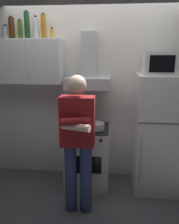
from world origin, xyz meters
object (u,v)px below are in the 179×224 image
(range_hood, at_px, (88,73))
(bottle_vodka_clear, at_px, (36,28))
(bottle_canister_steel, at_px, (6,33))
(bottle_spice_jar, at_px, (52,34))
(bottle_liquor_amber, at_px, (44,27))
(person_standing, at_px, (78,141))
(bottle_wine_green, at_px, (27,25))
(bottle_olive_oil, at_px, (20,30))
(refrigerator, at_px, (157,134))
(upper_cabinet, at_px, (31,62))
(bottle_rum_dark, at_px, (12,28))
(stove_oven, at_px, (88,156))
(microwave, at_px, (162,63))
(cooking_pot, at_px, (96,126))

(range_hood, distance_m, bottle_vodka_clear, 0.92)
(bottle_vodka_clear, bearing_deg, bottle_canister_steel, 176.35)
(bottle_spice_jar, bearing_deg, bottle_liquor_amber, -177.66)
(person_standing, bearing_deg, bottle_wine_green, 137.28)
(bottle_liquor_amber, relative_size, bottle_olive_oil, 1.26)
(refrigerator, bearing_deg, bottle_wine_green, 177.01)
(range_hood, height_order, bottle_olive_oil, bottle_olive_oil)
(upper_cabinet, relative_size, bottle_rum_dark, 3.08)
(bottle_vodka_clear, relative_size, bottle_wine_green, 0.83)
(person_standing, xyz_separation_m, bottle_liquor_amber, (-0.55, 0.74, 1.30))
(bottle_olive_oil, bearing_deg, bottle_rum_dark, -162.69)
(stove_oven, bearing_deg, bottle_canister_steel, 171.95)
(upper_cabinet, bearing_deg, person_standing, -44.26)
(microwave, distance_m, bottle_vodka_clear, 1.71)
(stove_oven, height_order, bottle_rum_dark, bottle_rum_dark)
(bottle_liquor_amber, bearing_deg, cooking_pot, -19.17)
(bottle_olive_oil, height_order, bottle_rum_dark, bottle_rum_dark)
(bottle_rum_dark, height_order, bottle_vodka_clear, same)
(microwave, height_order, bottle_vodka_clear, bottle_vodka_clear)
(bottle_vodka_clear, bearing_deg, person_standing, -48.58)
(person_standing, xyz_separation_m, bottle_vodka_clear, (-0.65, 0.74, 1.29))
(upper_cabinet, relative_size, bottle_olive_oil, 3.51)
(bottle_canister_steel, bearing_deg, bottle_rum_dark, -18.86)
(cooking_pot, xyz_separation_m, bottle_liquor_amber, (-0.73, 0.25, 1.28))
(stove_oven, bearing_deg, person_standing, -94.72)
(bottle_olive_oil, distance_m, bottle_wine_green, 0.15)
(bottle_canister_steel, bearing_deg, bottle_olive_oil, -0.78)
(microwave, distance_m, bottle_olive_oil, 1.93)
(person_standing, distance_m, bottle_canister_steel, 1.82)
(upper_cabinet, height_order, refrigerator, upper_cabinet)
(bottle_olive_oil, height_order, bottle_wine_green, bottle_wine_green)
(bottle_wine_green, xyz_separation_m, bottle_canister_steel, (-0.33, 0.07, -0.08))
(person_standing, height_order, bottle_rum_dark, bottle_rum_dark)
(cooking_pot, distance_m, bottle_liquor_amber, 1.50)
(stove_oven, xyz_separation_m, person_standing, (-0.05, -0.61, 0.47))
(refrigerator, bearing_deg, bottle_canister_steel, 175.62)
(upper_cabinet, height_order, bottle_canister_steel, bottle_canister_steel)
(upper_cabinet, xyz_separation_m, bottle_liquor_amber, (0.20, 0.01, 0.45))
(bottle_olive_oil, height_order, bottle_canister_steel, bottle_olive_oil)
(upper_cabinet, bearing_deg, stove_oven, -8.90)
(person_standing, height_order, bottle_wine_green, bottle_wine_green)
(bottle_rum_dark, distance_m, bottle_wine_green, 0.23)
(stove_oven, height_order, range_hood, range_hood)
(bottle_olive_oil, relative_size, bottle_spice_jar, 1.75)
(range_hood, height_order, bottle_spice_jar, bottle_spice_jar)
(stove_oven, bearing_deg, bottle_vodka_clear, 169.27)
(bottle_spice_jar, bearing_deg, refrigerator, -5.46)
(bottle_vodka_clear, bearing_deg, refrigerator, -4.58)
(range_hood, distance_m, bottle_canister_steel, 1.26)
(bottle_olive_oil, bearing_deg, bottle_spice_jar, -2.59)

